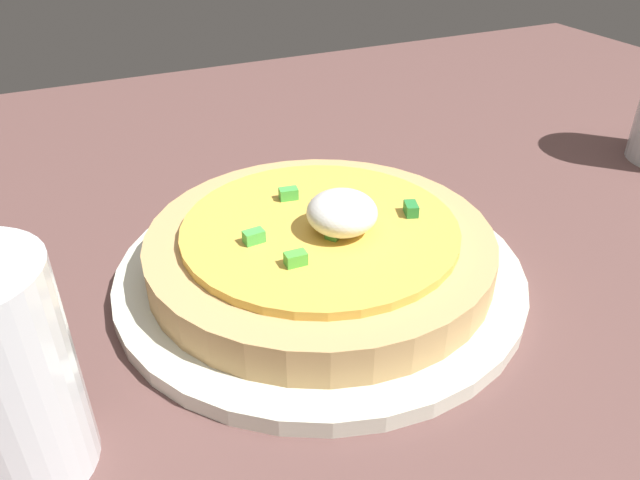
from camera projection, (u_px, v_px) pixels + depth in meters
The scene contains 3 objects.
dining_table at pixel (322, 198), 54.56cm from camera, with size 127.99×78.00×2.47cm, color brown.
plate at pixel (320, 272), 41.75cm from camera, with size 27.49×27.49×1.12cm, color silver.
pizza at pixel (321, 245), 40.58cm from camera, with size 23.02×23.02×5.85cm.
Camera 1 is at (-20.65, -43.53, 27.12)cm, focal length 34.18 mm.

